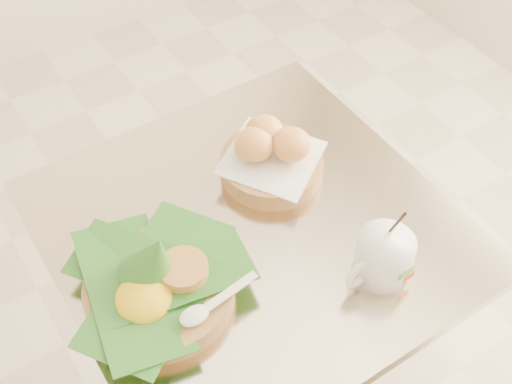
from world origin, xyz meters
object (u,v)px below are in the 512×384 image
rice_basket (158,284)px  coffee_mug (382,257)px  bread_basket (271,156)px  cafe_table (252,290)px

rice_basket → coffee_mug: (0.34, -0.16, 0.00)m
bread_basket → coffee_mug: size_ratio=1.39×
rice_basket → bread_basket: (0.32, 0.14, -0.00)m
bread_basket → cafe_table: bearing=-138.3°
bread_basket → coffee_mug: (0.02, -0.30, 0.00)m
cafe_table → coffee_mug: bearing=-58.4°
rice_basket → coffee_mug: 0.37m
cafe_table → bread_basket: bearing=41.7°
cafe_table → bread_basket: (0.11, 0.09, 0.26)m
cafe_table → rice_basket: rice_basket is taller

